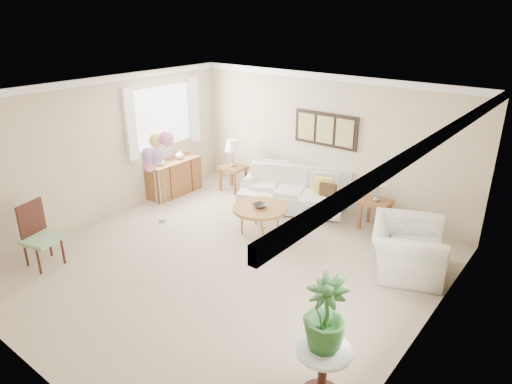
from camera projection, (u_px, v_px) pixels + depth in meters
ground_plane at (224, 263)px, 7.16m from camera, size 6.00×6.00×0.00m
room_shell at (220, 161)px, 6.68m from camera, size 6.04×6.04×2.60m
wall_art_triptych at (325, 130)px, 8.73m from camera, size 1.35×0.06×0.65m
sofa at (293, 193)px, 8.98m from camera, size 2.51×1.55×0.82m
end_table_left at (233, 170)px, 9.83m from camera, size 0.51×0.47×0.56m
end_table_right at (376, 205)px, 8.12m from camera, size 0.50×0.45×0.54m
lamp_left at (233, 146)px, 9.63m from camera, size 0.33×0.33×0.58m
lamp_right at (379, 179)px, 7.93m from camera, size 0.30×0.30×0.54m
coffee_table at (260, 209)px, 7.97m from camera, size 0.97×0.97×0.49m
decor_bowl at (260, 206)px, 7.93m from camera, size 0.29×0.29×0.06m
armchair at (407, 249)px, 6.80m from camera, size 1.38×1.46×0.76m
side_table at (323, 361)px, 4.53m from camera, size 0.56×0.56×0.61m
potted_plant at (326, 313)px, 4.36m from camera, size 0.54×0.54×0.79m
accent_chair at (38, 233)px, 6.96m from camera, size 0.60×0.60×1.00m
credenza at (174, 177)px, 9.69m from camera, size 0.46×1.20×0.74m
vase_white at (160, 161)px, 9.24m from camera, size 0.18×0.18×0.18m
vase_sage at (180, 154)px, 9.63m from camera, size 0.22×0.22×0.20m
balloon_cluster at (155, 151)px, 8.00m from camera, size 0.51×0.51×1.75m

